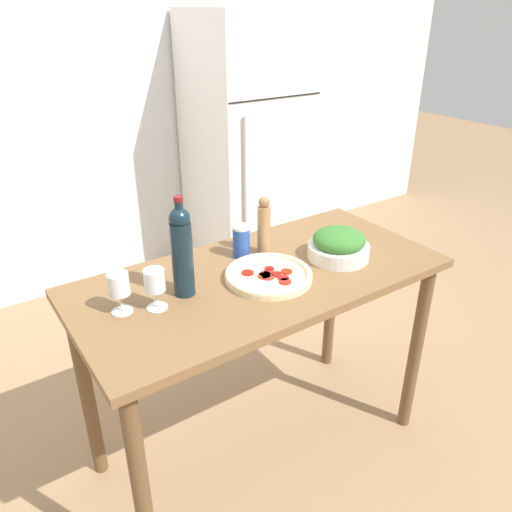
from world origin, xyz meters
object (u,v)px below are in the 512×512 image
Objects in this scene: pepper_mill at (264,227)px; homemade_pizza at (268,275)px; wine_glass_near at (155,283)px; wine_glass_far at (119,286)px; salt_canister at (241,241)px; wine_bottle at (182,250)px; salad_bowl at (339,245)px; refrigerator at (246,149)px.

pepper_mill is 0.24m from homemade_pizza.
wine_glass_near and wine_glass_far have the same top height.
wine_bottle is at bearing -157.71° from salt_canister.
pepper_mill reaches higher than homemade_pizza.
wine_glass_far reaches higher than salt_canister.
pepper_mill reaches higher than wine_glass_near.
salt_canister is (0.54, 0.12, -0.03)m from wine_glass_far.
wine_glass_far is 0.59× the size of pepper_mill.
pepper_mill is 1.82× the size of salt_canister.
wine_glass_near is 1.08× the size of salt_canister.
homemade_pizza is at bearing -9.86° from wine_glass_far.
wine_glass_far is at bearing -167.48° from salt_canister.
wine_bottle is 0.35m from homemade_pizza.
wine_bottle is 1.47× the size of salad_bowl.
refrigerator is at bearing 56.05° from salt_canister.
salt_canister reaches higher than salad_bowl.
salt_canister is (-0.92, -1.37, 0.06)m from refrigerator.
homemade_pizza is (-0.94, -1.58, 0.01)m from refrigerator.
wine_glass_far is (-0.11, 0.05, 0.00)m from wine_glass_near.
pepper_mill is at bearing -120.77° from refrigerator.
salad_bowl is 0.39m from salt_canister.
refrigerator is 1.63m from pepper_mill.
wine_bottle is at bearing 17.23° from wine_glass_near.
refrigerator is 12.42× the size of wine_glass_far.
wine_glass_far is (-0.22, 0.01, -0.07)m from wine_bottle.
salt_canister is (-0.09, 0.03, -0.05)m from pepper_mill.
pepper_mill is at bearing 8.47° from wine_glass_far.
refrigerator is 7.35× the size of pepper_mill.
wine_glass_near is at bearing -24.15° from wine_glass_far.
wine_glass_far is 0.59× the size of salad_bowl.
salad_bowl is at bearing -4.51° from wine_glass_near.
homemade_pizza is at bearing -15.18° from wine_bottle.
wine_glass_far reaches higher than homemade_pizza.
wine_glass_near is 0.47m from salt_canister.
refrigerator is 1.65m from salt_canister.
salad_bowl is (0.63, -0.10, -0.11)m from wine_bottle.
refrigerator is 1.96m from wine_bottle.
wine_glass_near reaches higher than salt_canister.
refrigerator is at bearing 48.49° from wine_glass_near.
refrigerator is 5.51× the size of homemade_pizza.
salt_canister is (0.02, 0.21, 0.05)m from homemade_pizza.
homemade_pizza is at bearing -95.62° from salt_canister.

